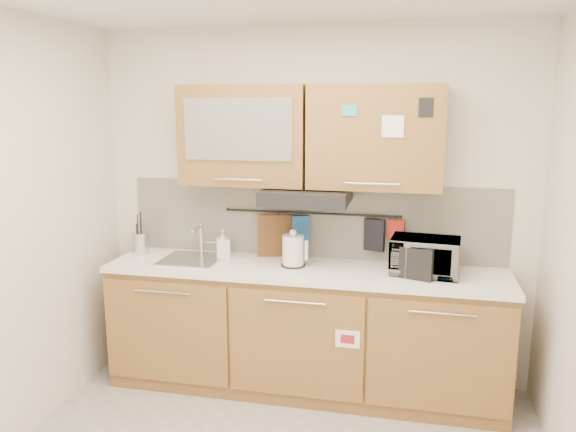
% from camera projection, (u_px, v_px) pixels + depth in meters
% --- Properties ---
extents(wall_back, '(3.20, 0.00, 3.20)m').
position_uv_depth(wall_back, '(312.00, 207.00, 4.17)').
color(wall_back, silver).
rests_on(wall_back, ground).
extents(base_cabinet, '(2.80, 0.64, 0.88)m').
position_uv_depth(base_cabinet, '(304.00, 336.00, 4.05)').
color(base_cabinet, olive).
rests_on(base_cabinet, floor).
extents(countertop, '(2.82, 0.62, 0.04)m').
position_uv_depth(countertop, '(304.00, 270.00, 3.95)').
color(countertop, white).
rests_on(countertop, base_cabinet).
extents(backsplash, '(2.80, 0.02, 0.56)m').
position_uv_depth(backsplash, '(312.00, 220.00, 4.18)').
color(backsplash, silver).
rests_on(backsplash, countertop).
extents(upper_cabinets, '(1.82, 0.37, 0.70)m').
position_uv_depth(upper_cabinets, '(308.00, 136.00, 3.89)').
color(upper_cabinets, olive).
rests_on(upper_cabinets, wall_back).
extents(range_hood, '(0.60, 0.46, 0.10)m').
position_uv_depth(range_hood, '(306.00, 196.00, 3.91)').
color(range_hood, black).
rests_on(range_hood, upper_cabinets).
extents(sink, '(0.42, 0.40, 0.26)m').
position_uv_depth(sink, '(192.00, 259.00, 4.14)').
color(sink, silver).
rests_on(sink, countertop).
extents(utensil_rail, '(1.30, 0.02, 0.02)m').
position_uv_depth(utensil_rail, '(311.00, 213.00, 4.13)').
color(utensil_rail, black).
rests_on(utensil_rail, backsplash).
extents(utensil_crock, '(0.16, 0.16, 0.33)m').
position_uv_depth(utensil_crock, '(141.00, 243.00, 4.30)').
color(utensil_crock, silver).
rests_on(utensil_crock, countertop).
extents(kettle, '(0.19, 0.17, 0.27)m').
position_uv_depth(kettle, '(293.00, 251.00, 3.96)').
color(kettle, silver).
rests_on(kettle, countertop).
extents(toaster, '(0.32, 0.25, 0.21)m').
position_uv_depth(toaster, '(415.00, 261.00, 3.73)').
color(toaster, black).
rests_on(toaster, countertop).
extents(microwave, '(0.48, 0.35, 0.25)m').
position_uv_depth(microwave, '(425.00, 256.00, 3.78)').
color(microwave, '#999999').
rests_on(microwave, countertop).
extents(soap_bottle, '(0.13, 0.13, 0.21)m').
position_uv_depth(soap_bottle, '(223.00, 244.00, 4.19)').
color(soap_bottle, '#999999').
rests_on(soap_bottle, countertop).
extents(cutting_board, '(0.31, 0.10, 0.38)m').
position_uv_depth(cutting_board, '(278.00, 240.00, 4.21)').
color(cutting_board, brown).
rests_on(cutting_board, utensil_rail).
extents(oven_mitt, '(0.13, 0.07, 0.21)m').
position_uv_depth(oven_mitt, '(301.00, 230.00, 4.16)').
color(oven_mitt, '#205695').
rests_on(oven_mitt, utensil_rail).
extents(dark_pouch, '(0.15, 0.09, 0.23)m').
position_uv_depth(dark_pouch, '(374.00, 235.00, 4.04)').
color(dark_pouch, black).
rests_on(dark_pouch, utensil_rail).
extents(pot_holder, '(0.12, 0.04, 0.14)m').
position_uv_depth(pot_holder, '(396.00, 230.00, 4.00)').
color(pot_holder, '#AB1F16').
rests_on(pot_holder, utensil_rail).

